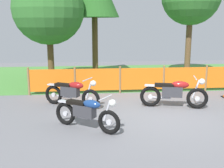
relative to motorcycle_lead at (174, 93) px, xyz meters
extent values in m
cube|color=slate|center=(-0.62, -0.84, -0.50)|extent=(24.00, 24.00, 0.02)
cube|color=#4C8C3D|center=(-0.62, 5.64, -0.49)|extent=(24.00, 7.15, 0.01)
cylinder|color=olive|center=(-4.94, 2.07, 0.03)|extent=(0.08, 0.08, 1.05)
cylinder|color=olive|center=(-3.21, 2.07, 0.03)|extent=(0.08, 0.08, 1.05)
cylinder|color=olive|center=(-1.48, 2.07, 0.03)|extent=(0.08, 0.08, 1.05)
cylinder|color=olive|center=(0.25, 2.07, 0.03)|extent=(0.08, 0.08, 1.05)
cylinder|color=olive|center=(1.97, 2.07, 0.03)|extent=(0.08, 0.08, 1.05)
cube|color=orange|center=(-4.07, 2.07, 0.05)|extent=(1.65, 0.02, 0.85)
cube|color=orange|center=(-2.34, 2.07, 0.05)|extent=(1.65, 0.02, 0.85)
cube|color=orange|center=(-0.62, 2.07, 0.05)|extent=(1.65, 0.02, 0.85)
cube|color=orange|center=(1.11, 2.07, 0.05)|extent=(1.65, 0.02, 0.85)
cylinder|color=brown|center=(-4.36, 4.31, 0.60)|extent=(0.28, 0.28, 2.19)
sphere|color=#33702D|center=(-4.36, 4.31, 2.79)|extent=(3.12, 3.12, 3.12)
cylinder|color=brown|center=(-2.32, 5.35, 0.98)|extent=(0.28, 0.28, 2.95)
cylinder|color=brown|center=(2.23, 4.87, 1.00)|extent=(0.28, 0.28, 2.98)
torus|color=black|center=(0.70, -0.19, -0.16)|extent=(0.68, 0.28, 0.67)
cylinder|color=silver|center=(0.70, -0.19, -0.16)|extent=(0.16, 0.10, 0.15)
torus|color=black|center=(-0.72, 0.19, -0.16)|extent=(0.68, 0.28, 0.67)
cylinder|color=silver|center=(-0.72, 0.19, -0.16)|extent=(0.16, 0.10, 0.15)
cube|color=#38383D|center=(-0.06, 0.01, 0.03)|extent=(0.67, 0.40, 0.34)
ellipsoid|color=maroon|center=(0.17, -0.05, 0.26)|extent=(0.59, 0.38, 0.23)
cube|color=black|center=(-0.32, 0.08, 0.23)|extent=(0.63, 0.37, 0.10)
cube|color=silver|center=(-0.72, 0.19, 0.21)|extent=(0.41, 0.26, 0.04)
cylinder|color=silver|center=(0.64, -0.17, 0.15)|extent=(0.25, 0.12, 0.60)
sphere|color=white|center=(0.80, -0.21, 0.39)|extent=(0.23, 0.23, 0.19)
cylinder|color=silver|center=(0.59, -0.16, 0.51)|extent=(0.19, 0.62, 0.03)
cylinder|color=silver|center=(-0.33, 0.24, -0.22)|extent=(0.58, 0.22, 0.07)
torus|color=black|center=(-2.25, -1.98, -0.19)|extent=(0.56, 0.44, 0.61)
cylinder|color=silver|center=(-2.25, -1.98, -0.19)|extent=(0.14, 0.12, 0.13)
torus|color=black|center=(-3.35, -1.22, -0.19)|extent=(0.56, 0.44, 0.61)
cylinder|color=silver|center=(-3.35, -1.22, -0.19)|extent=(0.14, 0.12, 0.13)
cube|color=#38383D|center=(-2.84, -1.58, -0.01)|extent=(0.60, 0.52, 0.31)
ellipsoid|color=navy|center=(-2.66, -1.70, 0.20)|extent=(0.54, 0.47, 0.21)
cube|color=black|center=(-3.04, -1.44, 0.17)|extent=(0.56, 0.48, 0.10)
cube|color=silver|center=(-3.35, -1.22, 0.15)|extent=(0.37, 0.32, 0.04)
cylinder|color=silver|center=(-2.30, -1.95, 0.09)|extent=(0.21, 0.17, 0.54)
sphere|color=white|center=(-2.18, -2.04, 0.31)|extent=(0.24, 0.24, 0.17)
cylinder|color=silver|center=(-2.33, -1.93, 0.42)|extent=(0.35, 0.49, 0.03)
cylinder|color=silver|center=(-3.00, -1.30, -0.25)|extent=(0.47, 0.36, 0.07)
torus|color=black|center=(-2.65, 0.11, -0.17)|extent=(0.61, 0.40, 0.64)
cylinder|color=silver|center=(-2.65, 0.11, -0.17)|extent=(0.15, 0.12, 0.14)
torus|color=black|center=(-3.88, 0.77, -0.17)|extent=(0.61, 0.40, 0.64)
cylinder|color=silver|center=(-3.88, 0.77, -0.17)|extent=(0.15, 0.12, 0.14)
cube|color=#38383D|center=(-3.31, 0.47, 0.01)|extent=(0.64, 0.49, 0.32)
ellipsoid|color=maroon|center=(-3.11, 0.36, 0.23)|extent=(0.57, 0.46, 0.22)
cube|color=black|center=(-3.53, 0.58, 0.20)|extent=(0.59, 0.46, 0.10)
cube|color=silver|center=(-3.88, 0.77, 0.18)|extent=(0.39, 0.31, 0.04)
cylinder|color=silver|center=(-2.71, 0.14, 0.12)|extent=(0.23, 0.16, 0.57)
sphere|color=white|center=(-2.57, 0.06, 0.34)|extent=(0.24, 0.24, 0.18)
cylinder|color=silver|center=(-2.74, 0.16, 0.45)|extent=(0.31, 0.54, 0.03)
cylinder|color=silver|center=(-3.51, 0.73, -0.24)|extent=(0.51, 0.32, 0.07)
camera|label=1|loc=(-2.78, -8.26, 2.14)|focal=44.11mm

